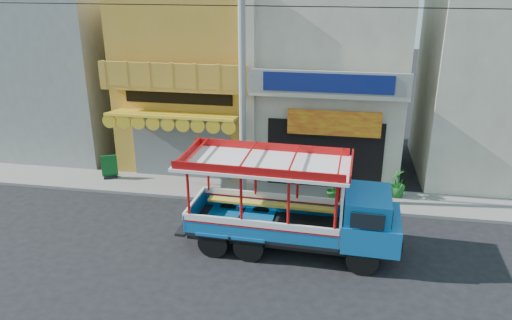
# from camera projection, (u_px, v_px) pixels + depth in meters

# --- Properties ---
(ground) EXTENTS (90.00, 90.00, 0.00)m
(ground) POSITION_uv_depth(u_px,v_px,m) (254.00, 246.00, 16.30)
(ground) COLOR black
(ground) RESTS_ON ground
(sidewalk) EXTENTS (30.00, 2.00, 0.12)m
(sidewalk) POSITION_uv_depth(u_px,v_px,m) (271.00, 193.00, 19.95)
(sidewalk) COLOR slate
(sidewalk) RESTS_ON ground
(shophouse_left) EXTENTS (6.00, 7.50, 8.24)m
(shophouse_left) POSITION_uv_depth(u_px,v_px,m) (198.00, 71.00, 22.79)
(shophouse_left) COLOR gold
(shophouse_left) RESTS_ON ground
(shophouse_right) EXTENTS (6.00, 6.75, 8.24)m
(shophouse_right) POSITION_uv_depth(u_px,v_px,m) (331.00, 75.00, 21.82)
(shophouse_right) COLOR #B7AA96
(shophouse_right) RESTS_ON ground
(party_pilaster) EXTENTS (0.35, 0.30, 8.00)m
(party_pilaster) POSITION_uv_depth(u_px,v_px,m) (250.00, 91.00, 19.48)
(party_pilaster) COLOR #B7AA96
(party_pilaster) RESTS_ON ground
(filler_building_left) EXTENTS (6.00, 6.00, 7.60)m
(filler_building_left) POSITION_uv_depth(u_px,v_px,m) (59.00, 72.00, 24.07)
(filler_building_left) COLOR gray
(filler_building_left) RESTS_ON ground
(filler_building_right) EXTENTS (6.00, 6.00, 7.60)m
(filler_building_right) POSITION_uv_depth(u_px,v_px,m) (499.00, 88.00, 20.82)
(filler_building_right) COLOR #B7AA96
(filler_building_right) RESTS_ON ground
(utility_pole) EXTENTS (28.00, 0.26, 9.00)m
(utility_pole) POSITION_uv_depth(u_px,v_px,m) (246.00, 72.00, 17.66)
(utility_pole) COLOR gray
(utility_pole) RESTS_ON ground
(songthaew_truck) EXTENTS (6.94, 2.55, 3.20)m
(songthaew_truck) POSITION_uv_depth(u_px,v_px,m) (306.00, 208.00, 15.46)
(songthaew_truck) COLOR black
(songthaew_truck) RESTS_ON ground
(green_sign) EXTENTS (0.64, 0.51, 1.02)m
(green_sign) POSITION_uv_depth(u_px,v_px,m) (110.00, 168.00, 21.15)
(green_sign) COLOR black
(green_sign) RESTS_ON sidewalk
(potted_plant_b) EXTENTS (0.73, 0.72, 1.04)m
(potted_plant_b) POSITION_uv_depth(u_px,v_px,m) (331.00, 189.00, 18.99)
(potted_plant_b) COLOR #1A5E1F
(potted_plant_b) RESTS_ON sidewalk
(potted_plant_c) EXTENTS (0.80, 0.80, 1.13)m
(potted_plant_c) POSITION_uv_depth(u_px,v_px,m) (398.00, 183.00, 19.38)
(potted_plant_c) COLOR #1A5E1F
(potted_plant_c) RESTS_ON sidewalk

